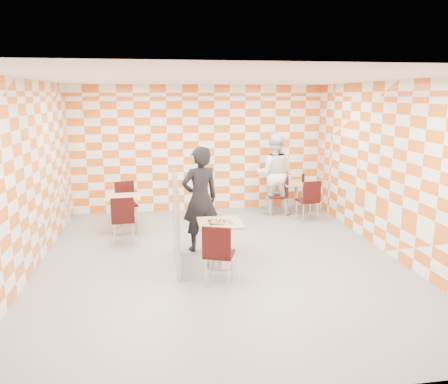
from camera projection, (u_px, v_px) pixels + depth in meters
The scene contains 15 objects.
room_shell at pixel (215, 168), 7.61m from camera, with size 7.00×7.00×7.00m.
main_table at pixel (220, 236), 7.09m from camera, with size 0.70×0.70×0.75m.
second_table at pixel (296, 192), 10.33m from camera, with size 0.70×0.70×0.75m.
empty_table at pixel (124, 208), 8.88m from camera, with size 0.70×0.70×0.75m.
chair_main_front at pixel (218, 250), 6.34m from camera, with size 0.54×0.55×0.92m.
chair_second_front at pixel (309, 197), 9.64m from camera, with size 0.47×0.48×0.92m.
chair_second_side at pixel (281, 192), 10.17m from camera, with size 0.46×0.45×0.92m.
chair_empty_near at pixel (123, 217), 8.11m from camera, with size 0.45×0.46×0.92m.
chair_empty_far at pixel (126, 199), 9.46m from camera, with size 0.51×0.52×0.92m.
partition at pixel (176, 220), 7.02m from camera, with size 0.08×1.38×1.55m.
man_dark at pixel (200, 199), 7.76m from camera, with size 0.69×0.45×1.89m, color black.
man_white at pixel (274, 174), 10.23m from camera, with size 0.92×0.72×1.90m, color white.
pizza_on_foil at pixel (220, 221), 7.02m from camera, with size 0.40×0.40×0.04m.
sport_bottle at pixel (290, 178), 10.36m from camera, with size 0.06×0.06×0.20m.
soda_bottle at pixel (303, 178), 10.27m from camera, with size 0.07×0.07×0.23m.
Camera 1 is at (-1.00, -6.91, 2.73)m, focal length 35.00 mm.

